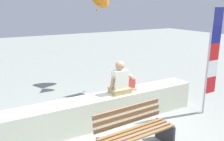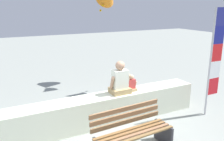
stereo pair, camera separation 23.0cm
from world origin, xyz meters
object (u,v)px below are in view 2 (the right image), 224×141
(person_adult, at_px, (120,81))
(flag_banner, at_px, (215,57))
(park_bench, at_px, (132,133))
(person_child, at_px, (131,85))

(person_adult, bearing_deg, flag_banner, -19.04)
(park_bench, relative_size, flag_banner, 0.59)
(person_adult, bearing_deg, park_bench, -109.33)
(person_adult, height_order, flag_banner, flag_banner)
(person_child, relative_size, flag_banner, 0.15)
(person_child, bearing_deg, flag_banner, -21.94)
(park_bench, bearing_deg, flag_banner, 11.17)
(park_bench, relative_size, person_child, 3.83)
(person_child, distance_m, flag_banner, 2.23)
(park_bench, distance_m, person_child, 1.63)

